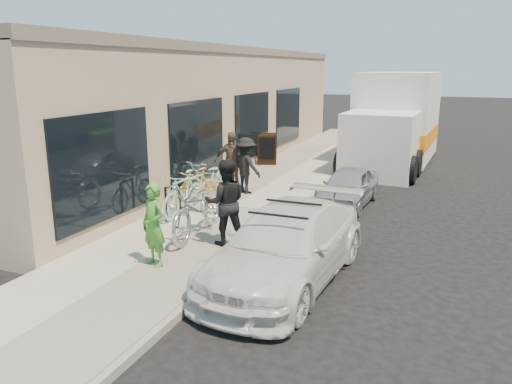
% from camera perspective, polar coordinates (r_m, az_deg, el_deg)
% --- Properties ---
extents(ground, '(120.00, 120.00, 0.00)m').
position_cam_1_polar(ground, '(9.35, 1.03, -8.29)').
color(ground, black).
rests_on(ground, ground).
extents(sidewalk, '(3.00, 34.00, 0.15)m').
position_cam_1_polar(sidewalk, '(12.68, -2.65, -1.90)').
color(sidewalk, '#A39D92').
rests_on(sidewalk, ground).
extents(curb, '(0.12, 34.00, 0.13)m').
position_cam_1_polar(curb, '(12.15, 4.04, -2.68)').
color(curb, gray).
rests_on(curb, ground).
extents(storefront, '(3.60, 20.00, 4.22)m').
position_cam_1_polar(storefront, '(18.15, -5.63, 9.46)').
color(storefront, tan).
rests_on(storefront, ground).
extents(bike_rack, '(0.10, 0.58, 0.82)m').
position_cam_1_polar(bike_rack, '(11.60, -9.49, -0.68)').
color(bike_rack, black).
rests_on(bike_rack, sidewalk).
extents(sandwich_board, '(0.88, 0.89, 1.11)m').
position_cam_1_polar(sandwich_board, '(17.92, 1.27, 4.93)').
color(sandwich_board, black).
rests_on(sandwich_board, sidewalk).
extents(sedan_white, '(2.12, 4.49, 1.30)m').
position_cam_1_polar(sedan_white, '(8.49, 3.50, -6.10)').
color(sedan_white, silver).
rests_on(sedan_white, ground).
extents(sedan_silver, '(1.37, 3.00, 1.00)m').
position_cam_1_polar(sedan_silver, '(13.37, 10.49, 0.59)').
color(sedan_silver, '#A1A2A7').
rests_on(sedan_silver, ground).
extents(moving_truck, '(2.92, 7.00, 3.38)m').
position_cam_1_polar(moving_truck, '(19.55, 15.57, 7.51)').
color(moving_truck, silver).
rests_on(moving_truck, ground).
extents(tandem_bike, '(0.95, 2.33, 1.20)m').
position_cam_1_polar(tandem_bike, '(10.34, -6.61, -1.79)').
color(tandem_bike, '#B3B4B6').
rests_on(tandem_bike, sidewalk).
extents(woman_rider, '(0.63, 0.53, 1.48)m').
position_cam_1_polar(woman_rider, '(8.87, -11.63, -3.73)').
color(woman_rider, '#418A2E').
rests_on(woman_rider, sidewalk).
extents(man_standing, '(1.03, 0.96, 1.70)m').
position_cam_1_polar(man_standing, '(9.74, -3.50, -1.20)').
color(man_standing, black).
rests_on(man_standing, sidewalk).
extents(cruiser_bike_a, '(0.55, 1.75, 1.05)m').
position_cam_1_polar(cruiser_bike_a, '(11.84, -8.27, -0.19)').
color(cruiser_bike_a, '#83C4B6').
rests_on(cruiser_bike_a, sidewalk).
extents(cruiser_bike_b, '(1.00, 1.99, 1.00)m').
position_cam_1_polar(cruiser_bike_b, '(13.57, -5.46, 1.62)').
color(cruiser_bike_b, '#83C4B6').
rests_on(cruiser_bike_b, sidewalk).
extents(cruiser_bike_c, '(0.86, 1.63, 0.94)m').
position_cam_1_polar(cruiser_bike_c, '(12.62, -6.84, 0.51)').
color(cruiser_bike_c, gold).
rests_on(cruiser_bike_c, sidewalk).
extents(bystander_a, '(1.15, 0.92, 1.55)m').
position_cam_1_polar(bystander_a, '(13.79, -1.15, 3.05)').
color(bystander_a, black).
rests_on(bystander_a, sidewalk).
extents(bystander_b, '(1.07, 0.67, 1.69)m').
position_cam_1_polar(bystander_b, '(13.98, -2.81, 3.48)').
color(bystander_b, brown).
rests_on(bystander_b, sidewalk).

